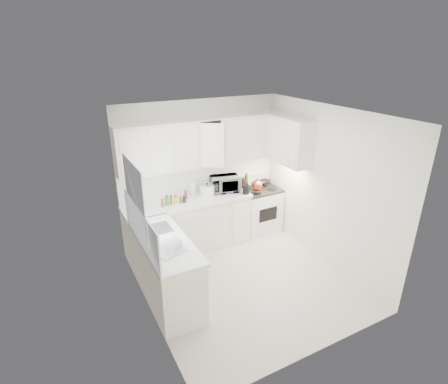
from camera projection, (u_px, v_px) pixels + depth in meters
floor at (245, 280)px, 5.50m from camera, size 3.20×3.20×0.00m
ceiling at (249, 114)px, 4.50m from camera, size 3.20×3.20×0.00m
wall_back at (201, 173)px, 6.31m from camera, size 3.00×0.00×3.00m
wall_front at (325, 261)px, 3.69m from camera, size 3.00×0.00×3.00m
wall_left at (144, 229)px, 4.36m from camera, size 0.00×3.20×3.20m
wall_right at (326, 187)px, 5.64m from camera, size 0.00×3.20×3.20m
window_blinds at (136, 200)px, 4.56m from camera, size 0.06×0.96×1.06m
lower_cabinets_back at (189, 226)px, 6.22m from camera, size 2.22×0.60×0.90m
lower_cabinets_left at (166, 271)px, 4.98m from camera, size 0.60×1.60×0.90m
countertop_back at (188, 202)px, 6.03m from camera, size 2.24×0.64×0.05m
countertop_left at (164, 242)px, 4.80m from camera, size 0.64×1.62×0.05m
backsplash_back at (201, 177)px, 6.33m from camera, size 2.98×0.02×0.55m
backsplash_left at (141, 227)px, 4.55m from camera, size 0.02×1.60×0.55m
upper_cabinets_back at (204, 164)px, 6.10m from camera, size 3.00×0.33×0.80m
upper_cabinets_right at (288, 163)px, 6.17m from camera, size 0.33×0.90×0.80m
sink at (156, 222)px, 5.03m from camera, size 0.42×0.38×0.30m
stove at (259, 204)px, 6.81m from camera, size 0.74×0.61×1.13m
tea_kettle at (257, 185)px, 6.42m from camera, size 0.32×0.30×0.24m
frying_pan at (263, 181)px, 6.87m from camera, size 0.43×0.53×0.04m
microwave at (225, 182)px, 6.35m from camera, size 0.56×0.39×0.35m
rice_cooker at (207, 189)px, 6.17m from camera, size 0.26×0.26×0.24m
paper_towel at (193, 188)px, 6.21m from camera, size 0.12×0.12×0.27m
utensil_crock at (246, 183)px, 6.22m from camera, size 0.16×0.16×0.40m
dish_rack at (169, 245)px, 4.48m from camera, size 0.43×0.38×0.20m
spice_left_0 at (160, 199)px, 5.91m from camera, size 0.06×0.06×0.13m
spice_left_1 at (166, 200)px, 5.87m from camera, size 0.06×0.06×0.13m
spice_left_2 at (168, 198)px, 5.97m from camera, size 0.06×0.06×0.13m
spice_left_3 at (174, 199)px, 5.93m from camera, size 0.06×0.06×0.13m
spice_left_4 at (176, 196)px, 6.04m from camera, size 0.06×0.06×0.13m
spice_left_5 at (182, 197)px, 5.99m from camera, size 0.06×0.06×0.13m
spice_left_6 at (185, 195)px, 6.10m from camera, size 0.06×0.06×0.13m
sauce_right_0 at (233, 183)px, 6.54m from camera, size 0.06×0.06×0.19m
sauce_right_1 at (237, 183)px, 6.52m from camera, size 0.06×0.06×0.19m
sauce_right_2 at (238, 182)px, 6.59m from camera, size 0.06×0.06×0.19m
sauce_right_3 at (242, 182)px, 6.56m from camera, size 0.06×0.06×0.19m
sauce_right_4 at (243, 181)px, 6.64m from camera, size 0.06×0.06×0.19m
sauce_right_5 at (247, 181)px, 6.61m from camera, size 0.06×0.06×0.19m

